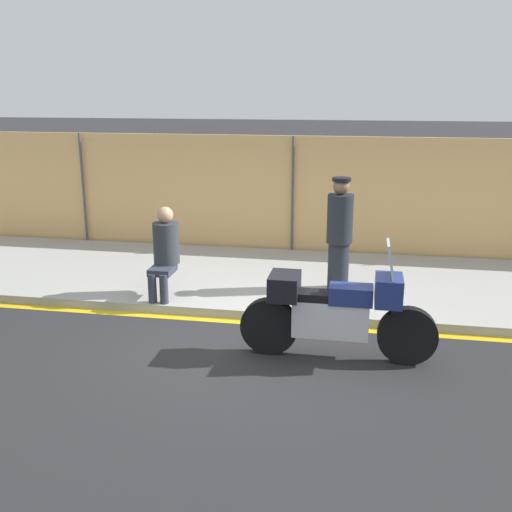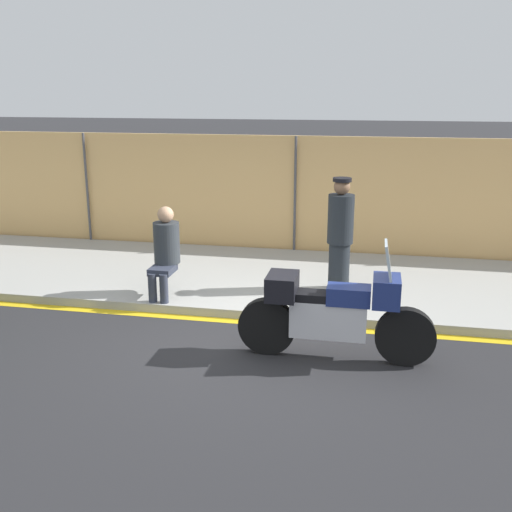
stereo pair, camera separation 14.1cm
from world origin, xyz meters
name	(u,v)px [view 2 (the right image)]	position (x,y,z in m)	size (l,w,h in m)	color
ground_plane	(247,346)	(0.00, 0.00, 0.00)	(120.00, 120.00, 0.00)	#262628
sidewalk	(280,279)	(0.00, 2.67, 0.07)	(32.41, 3.55, 0.13)	#9E9E99
curb_paint_stripe	(259,323)	(0.00, 0.81, 0.00)	(32.41, 0.18, 0.01)	gold
storefront_fence	(296,197)	(0.00, 4.54, 1.18)	(30.79, 0.17, 2.36)	#E5B26B
motorcycle	(333,312)	(1.10, -0.14, 0.61)	(2.40, 0.50, 1.51)	black
officer_standing	(340,234)	(1.02, 2.17, 1.04)	(0.41, 0.41, 1.78)	#1E2328
person_seated_on_curb	(165,247)	(-1.57, 1.39, 0.89)	(0.40, 0.71, 1.38)	#2D3342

